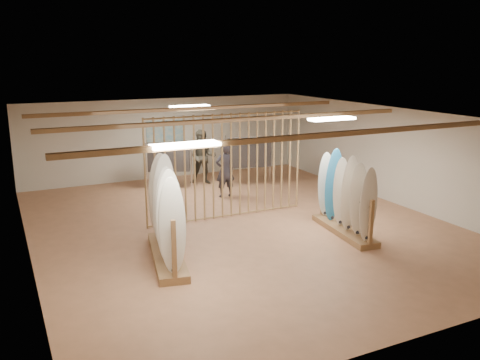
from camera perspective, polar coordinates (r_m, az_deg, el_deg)
name	(u,v)px	position (r m, az deg, el deg)	size (l,w,h in m)	color
floor	(240,225)	(13.06, 0.00, -5.12)	(12.00, 12.00, 0.00)	#AF7855
ceiling	(240,116)	(12.44, 0.00, 7.18)	(12.00, 12.00, 0.00)	gray
wall_back	(166,138)	(18.17, -8.33, 4.64)	(12.00, 12.00, 0.00)	beige
wall_front	(419,254)	(7.95, 19.45, -7.82)	(12.00, 12.00, 0.00)	beige
wall_left	(24,196)	(11.47, -23.09, -1.61)	(12.00, 12.00, 0.00)	beige
wall_right	(394,156)	(15.48, 16.90, 2.63)	(12.00, 12.00, 0.00)	beige
ceiling_slats	(240,119)	(12.45, 0.00, 6.81)	(9.50, 6.12, 0.10)	olive
light_panels	(240,119)	(12.45, 0.00, 6.90)	(1.20, 0.35, 0.06)	white
bamboo_partition	(227,166)	(13.38, -1.50, 1.56)	(4.45, 0.05, 2.78)	#A58150
poster	(166,133)	(18.12, -8.33, 5.26)	(1.40, 0.03, 0.90)	teal
rack_left	(166,227)	(10.81, -8.30, -5.21)	(1.10, 2.73, 2.15)	olive
rack_right	(345,207)	(12.57, 11.70, -3.02)	(0.83, 2.43, 1.92)	olive
clothing_rack_a	(169,158)	(16.71, -7.99, 2.52)	(1.38, 0.86, 1.55)	silver
clothing_rack_b	(249,153)	(17.04, 1.05, 3.08)	(1.49, 0.77, 1.65)	silver
shopper_a	(225,167)	(15.47, -1.69, 1.50)	(0.69, 0.47, 1.89)	#2D2B34
shopper_b	(203,153)	(17.11, -4.21, 2.99)	(1.01, 0.79, 2.09)	#353129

